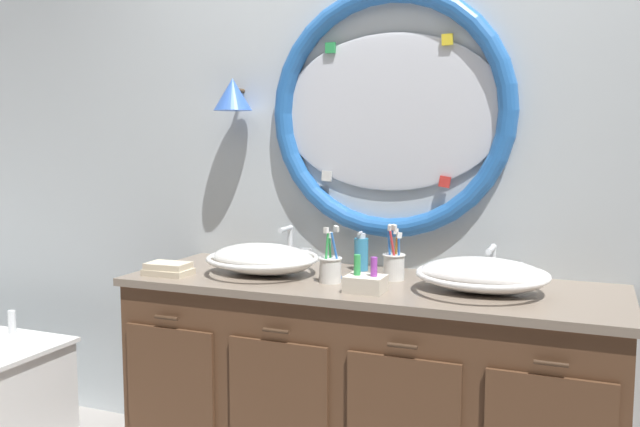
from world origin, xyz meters
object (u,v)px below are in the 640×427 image
object	(u,v)px
toothbrush_holder_left	(330,268)
toothbrush_holder_right	(394,264)
folded_hand_towel	(168,269)
sink_basin_left	(263,259)
sink_basin_right	(482,275)
soap_dispenser	(361,253)
toiletry_basket	(365,282)

from	to	relation	value
toothbrush_holder_left	toothbrush_holder_right	world-z (taller)	same
toothbrush_holder_left	folded_hand_towel	world-z (taller)	toothbrush_holder_left
sink_basin_left	toothbrush_holder_right	xyz separation A→B (m)	(0.52, 0.09, -0.00)
sink_basin_right	folded_hand_towel	world-z (taller)	sink_basin_right
soap_dispenser	sink_basin_right	bearing A→B (deg)	-22.90
sink_basin_right	soap_dispenser	distance (m)	0.57
toothbrush_holder_right	soap_dispenser	size ratio (longest dim) A/B	1.33
toothbrush_holder_right	folded_hand_towel	distance (m)	0.89
toothbrush_holder_left	sink_basin_right	bearing A→B (deg)	4.67
toothbrush_holder_left	toiletry_basket	bearing A→B (deg)	-30.42
soap_dispenser	folded_hand_towel	xyz separation A→B (m)	(-0.68, -0.38, -0.05)
sink_basin_left	toothbrush_holder_left	world-z (taller)	toothbrush_holder_left
toiletry_basket	toothbrush_holder_left	bearing A→B (deg)	149.58
folded_hand_towel	toiletry_basket	world-z (taller)	toiletry_basket
soap_dispenser	toothbrush_holder_right	bearing A→B (deg)	-35.91
sink_basin_left	toothbrush_holder_right	bearing A→B (deg)	10.31
sink_basin_right	folded_hand_towel	bearing A→B (deg)	-172.42
sink_basin_left	toothbrush_holder_left	size ratio (longest dim) A/B	2.07
folded_hand_towel	sink_basin_left	bearing A→B (deg)	25.28
soap_dispenser	folded_hand_towel	bearing A→B (deg)	-150.70
sink_basin_left	soap_dispenser	distance (m)	0.41
sink_basin_right	toiletry_basket	world-z (taller)	toiletry_basket
sink_basin_left	toothbrush_holder_right	distance (m)	0.53
soap_dispenser	toiletry_basket	xyz separation A→B (m)	(0.14, -0.37, -0.04)
toothbrush_holder_right	toiletry_basket	bearing A→B (deg)	-98.23
sink_basin_right	toothbrush_holder_left	size ratio (longest dim) A/B	2.14
sink_basin_right	soap_dispenser	size ratio (longest dim) A/B	2.84
toothbrush_holder_left	toothbrush_holder_right	bearing A→B (deg)	33.85
toothbrush_holder_left	folded_hand_towel	distance (m)	0.66
toothbrush_holder_left	soap_dispenser	world-z (taller)	toothbrush_holder_left
toothbrush_holder_left	folded_hand_towel	size ratio (longest dim) A/B	1.21
toothbrush_holder_right	toiletry_basket	distance (m)	0.24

